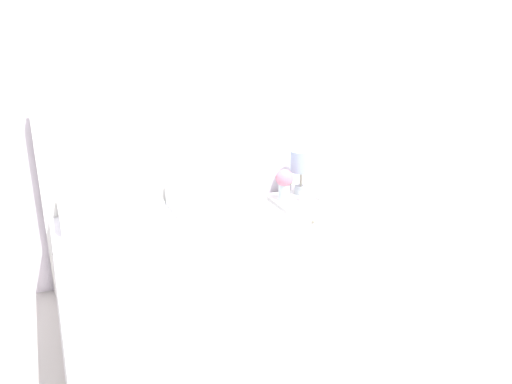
{
  "coord_description": "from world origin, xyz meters",
  "views": [
    {
      "loc": [
        -0.7,
        -3.37,
        1.77
      ],
      "look_at": [
        0.52,
        -0.57,
        0.74
      ],
      "focal_mm": 35.0,
      "sensor_mm": 36.0,
      "label": 1
    }
  ],
  "objects": [
    {
      "name": "ground_plane",
      "position": [
        0.0,
        0.0,
        0.0
      ],
      "size": [
        12.0,
        12.0,
        0.0
      ],
      "primitive_type": "plane",
      "color": "#BCB7B2"
    },
    {
      "name": "wall_back",
      "position": [
        0.0,
        0.07,
        1.3
      ],
      "size": [
        8.0,
        0.06,
        2.6
      ],
      "color": "white",
      "rests_on": "ground_plane"
    },
    {
      "name": "bed",
      "position": [
        0.0,
        -0.96,
        0.31
      ],
      "size": [
        1.51,
        2.09,
        1.29
      ],
      "color": "white",
      "rests_on": "ground_plane"
    },
    {
      "name": "nightstand",
      "position": [
        1.05,
        -0.22,
        0.26
      ],
      "size": [
        0.44,
        0.42,
        0.52
      ],
      "color": "white",
      "rests_on": "ground_plane"
    },
    {
      "name": "table_lamp",
      "position": [
        1.09,
        -0.14,
        0.75
      ],
      "size": [
        0.17,
        0.17,
        0.35
      ],
      "color": "#A8B2BC",
      "rests_on": "nightstand"
    },
    {
      "name": "flower_vase",
      "position": [
        0.91,
        -0.21,
        0.66
      ],
      "size": [
        0.13,
        0.13,
        0.24
      ],
      "color": "silver",
      "rests_on": "nightstand"
    },
    {
      "name": "teacup",
      "position": [
        1.03,
        -0.29,
        0.55
      ],
      "size": [
        0.1,
        0.1,
        0.07
      ],
      "color": "white",
      "rests_on": "nightstand"
    },
    {
      "name": "alarm_clock",
      "position": [
        1.18,
        -0.32,
        0.54
      ],
      "size": [
        0.06,
        0.06,
        0.06
      ],
      "color": "white",
      "rests_on": "nightstand"
    }
  ]
}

